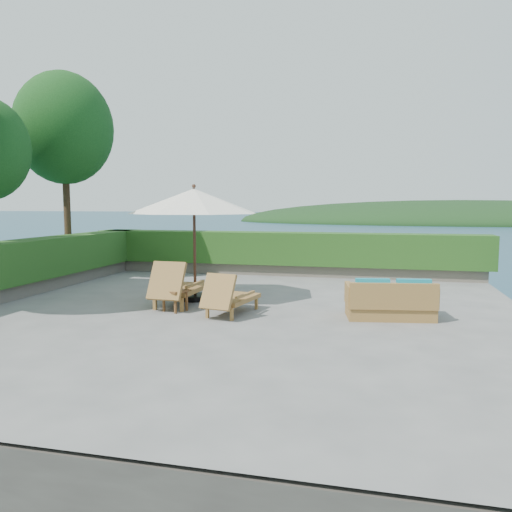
% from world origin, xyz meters
% --- Properties ---
extents(ground, '(12.00, 12.00, 0.00)m').
position_xyz_m(ground, '(0.00, 0.00, 0.00)').
color(ground, gray).
rests_on(ground, ground).
extents(foundation, '(12.00, 12.00, 3.00)m').
position_xyz_m(foundation, '(0.00, 0.00, -1.55)').
color(foundation, '#50493F').
rests_on(foundation, ocean).
extents(ocean, '(600.00, 600.00, 0.00)m').
position_xyz_m(ocean, '(0.00, 0.00, -3.00)').
color(ocean, '#163647').
rests_on(ocean, ground).
extents(offshore_island, '(126.00, 57.60, 12.60)m').
position_xyz_m(offshore_island, '(25.00, 140.00, -3.00)').
color(offshore_island, black).
rests_on(offshore_island, ocean).
extents(planter_wall_far, '(12.00, 0.60, 0.36)m').
position_xyz_m(planter_wall_far, '(0.00, 5.60, 0.18)').
color(planter_wall_far, '#6A6354').
rests_on(planter_wall_far, ground).
extents(planter_wall_left, '(0.60, 12.00, 0.36)m').
position_xyz_m(planter_wall_left, '(-5.60, 0.00, 0.18)').
color(planter_wall_left, '#6A6354').
rests_on(planter_wall_left, ground).
extents(hedge_far, '(12.40, 0.90, 1.00)m').
position_xyz_m(hedge_far, '(0.00, 5.60, 0.85)').
color(hedge_far, '#164112').
rests_on(hedge_far, planter_wall_far).
extents(hedge_left, '(0.90, 12.40, 1.00)m').
position_xyz_m(hedge_left, '(-5.60, 0.00, 0.85)').
color(hedge_left, '#164112').
rests_on(hedge_left, planter_wall_left).
extents(tree_far, '(2.80, 2.80, 6.03)m').
position_xyz_m(tree_far, '(-6.00, 3.20, 4.40)').
color(tree_far, '#3E2C17').
rests_on(tree_far, ground).
extents(patio_umbrella, '(3.61, 3.61, 2.70)m').
position_xyz_m(patio_umbrella, '(-1.24, 1.08, 2.28)').
color(patio_umbrella, black).
rests_on(patio_umbrella, ground).
extents(lounge_left, '(0.87, 1.83, 1.04)m').
position_xyz_m(lounge_left, '(-1.34, 0.29, 0.43)').
color(lounge_left, olive).
rests_on(lounge_left, ground).
extents(lounge_right, '(0.91, 1.64, 0.89)m').
position_xyz_m(lounge_right, '(0.01, -0.29, 0.37)').
color(lounge_right, olive).
rests_on(lounge_right, ground).
extents(side_table, '(0.55, 0.55, 0.45)m').
position_xyz_m(side_table, '(-1.20, -0.22, 0.37)').
color(side_table, brown).
rests_on(side_table, ground).
extents(wicker_loveseat, '(1.80, 1.11, 0.83)m').
position_xyz_m(wicker_loveseat, '(3.16, 0.14, 0.32)').
color(wicker_loveseat, olive).
rests_on(wicker_loveseat, ground).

